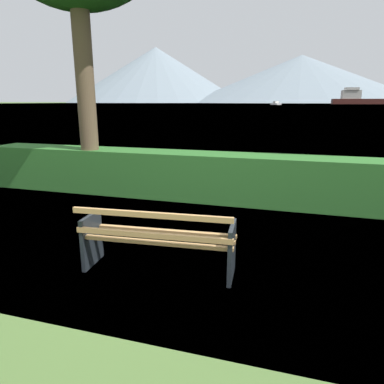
# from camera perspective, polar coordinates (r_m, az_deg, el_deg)

# --- Properties ---
(ground_plane) EXTENTS (1400.00, 1400.00, 0.00)m
(ground_plane) POSITION_cam_1_polar(r_m,az_deg,el_deg) (4.58, -5.27, -12.48)
(ground_plane) COLOR #4C6B33
(water_surface) EXTENTS (620.00, 620.00, 0.00)m
(water_surface) POSITION_cam_1_polar(r_m,az_deg,el_deg) (312.43, 16.87, 13.60)
(water_surface) COLOR slate
(water_surface) RESTS_ON ground_plane
(park_bench) EXTENTS (1.94, 0.72, 0.87)m
(park_bench) POSITION_cam_1_polar(r_m,az_deg,el_deg) (4.35, -5.65, -7.77)
(park_bench) COLOR tan
(park_bench) RESTS_ON ground_plane
(hedge_row) EXTENTS (11.24, 0.86, 1.01)m
(hedge_row) POSITION_cam_1_polar(r_m,az_deg,el_deg) (7.51, 4.32, 2.42)
(hedge_row) COLOR #2D6B28
(hedge_row) RESTS_ON ground_plane
(cargo_ship_large) EXTENTS (73.64, 15.13, 12.29)m
(cargo_ship_large) POSITION_cam_1_polar(r_m,az_deg,el_deg) (305.85, 27.78, 13.22)
(cargo_ship_large) COLOR #471E19
(cargo_ship_large) RESTS_ON water_surface
(sailboat_mid) EXTENTS (7.35, 9.15, 2.14)m
(sailboat_mid) POSITION_cam_1_polar(r_m,az_deg,el_deg) (227.96, 13.51, 13.86)
(sailboat_mid) COLOR silver
(sailboat_mid) RESTS_ON water_surface
(distant_hills) EXTENTS (865.19, 393.85, 87.36)m
(distant_hills) POSITION_cam_1_polar(r_m,az_deg,el_deg) (581.15, 21.68, 16.92)
(distant_hills) COLOR gray
(distant_hills) RESTS_ON ground_plane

